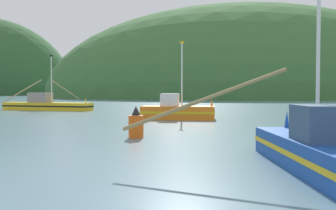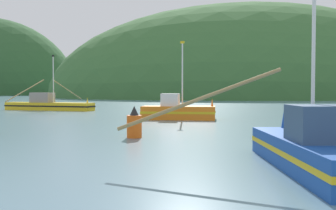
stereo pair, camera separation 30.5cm
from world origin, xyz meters
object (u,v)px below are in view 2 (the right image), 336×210
fishing_boat_blue (319,149)px  fishing_boat_yellow (48,105)px  channel_buoy (134,124)px  fishing_boat_orange (178,111)px

fishing_boat_blue → fishing_boat_yellow: bearing=27.4°
fishing_boat_yellow → fishing_boat_blue: bearing=-43.1°
fishing_boat_blue → channel_buoy: size_ratio=7.51×
fishing_boat_blue → fishing_boat_orange: fishing_boat_blue is taller
fishing_boat_yellow → channel_buoy: fishing_boat_yellow is taller
fishing_boat_yellow → fishing_boat_orange: size_ratio=2.15×
channel_buoy → fishing_boat_blue: bearing=-53.8°
fishing_boat_blue → fishing_boat_orange: size_ratio=1.88×
fishing_boat_blue → channel_buoy: bearing=36.8°
fishing_boat_yellow → fishing_boat_blue: size_ratio=1.14×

